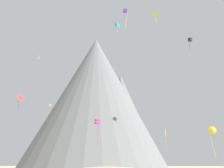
% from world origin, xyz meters
% --- Properties ---
extents(rock_massif, '(74.65, 74.65, 54.66)m').
position_xyz_m(rock_massif, '(-10.74, 72.42, 25.85)').
color(rock_massif, slate).
rests_on(rock_massif, ground_plane).
extents(kite_black_high, '(1.30, 1.29, 3.69)m').
position_xyz_m(kite_black_high, '(21.05, 46.63, 39.71)').
color(kite_black_high, black).
extents(kite_magenta_low, '(1.20, 1.21, 4.82)m').
position_xyz_m(kite_magenta_low, '(-4.70, 21.99, 10.01)').
color(kite_magenta_low, '#D1339E').
extents(kite_cyan_high, '(1.40, 1.39, 3.18)m').
position_xyz_m(kite_cyan_high, '(-1.38, 33.64, 38.04)').
color(kite_cyan_high, '#33BCDB').
extents(kite_white_high, '(1.39, 1.47, 1.70)m').
position_xyz_m(kite_white_high, '(-26.49, 43.67, 34.05)').
color(kite_white_high, white).
extents(kite_red_mid, '(1.24, 1.28, 3.59)m').
position_xyz_m(kite_red_mid, '(-21.97, 25.15, 16.00)').
color(kite_red_mid, red).
extents(kite_indigo_high, '(1.13, 1.02, 5.16)m').
position_xyz_m(kite_indigo_high, '(1.01, 26.56, 37.54)').
color(kite_indigo_high, '#5138B2').
extents(kite_yellow_low, '(1.54, 0.73, 5.69)m').
position_xyz_m(kite_yellow_low, '(17.17, 23.81, 8.43)').
color(kite_yellow_low, yellow).
extents(kite_orange_low, '(0.84, 2.32, 5.23)m').
position_xyz_m(kite_orange_low, '(10.56, 40.86, 10.08)').
color(kite_orange_low, orange).
extents(kite_gold_mid, '(0.95, 0.95, 0.73)m').
position_xyz_m(kite_gold_mid, '(-23.57, 49.50, 19.84)').
color(kite_gold_mid, gold).
extents(kite_lime_high, '(1.04, 0.20, 2.87)m').
position_xyz_m(kite_lime_high, '(7.40, 21.40, 32.86)').
color(kite_lime_high, '#8CD133').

